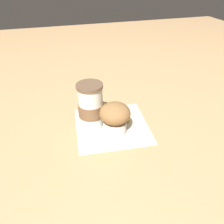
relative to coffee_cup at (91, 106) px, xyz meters
The scene contains 5 objects.
ground_plane 0.10m from the coffee_cup, 23.44° to the right, with size 3.00×3.00×0.00m, color tan.
paper_napkin 0.10m from the coffee_cup, 23.44° to the right, with size 0.24×0.24×0.00m, color beige.
coffee_cup is the anchor object (origin of this frame).
muffin 0.09m from the coffee_cup, 42.64° to the right, with size 0.10×0.10×0.10m.
banana 0.10m from the coffee_cup, 32.94° to the left, with size 0.15×0.14×0.03m.
Camera 1 is at (-0.17, -0.56, 0.45)m, focal length 35.00 mm.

